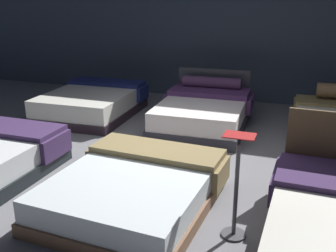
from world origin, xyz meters
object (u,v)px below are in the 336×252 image
at_px(bed_1, 135,189).
at_px(price_sign, 236,199).
at_px(bed_4, 204,112).
at_px(bed_3, 92,103).

distance_m(bed_1, price_sign, 1.17).
bearing_deg(bed_1, bed_4, 92.53).
relative_size(bed_1, bed_4, 0.98).
bearing_deg(price_sign, bed_3, 137.76).
bearing_deg(bed_1, price_sign, -7.28).
relative_size(bed_1, price_sign, 1.91).
bearing_deg(bed_4, bed_1, -92.67).
bearing_deg(bed_3, bed_4, -1.03).
xyz_separation_m(bed_1, price_sign, (1.13, -0.20, 0.20)).
bearing_deg(bed_1, bed_3, 130.33).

